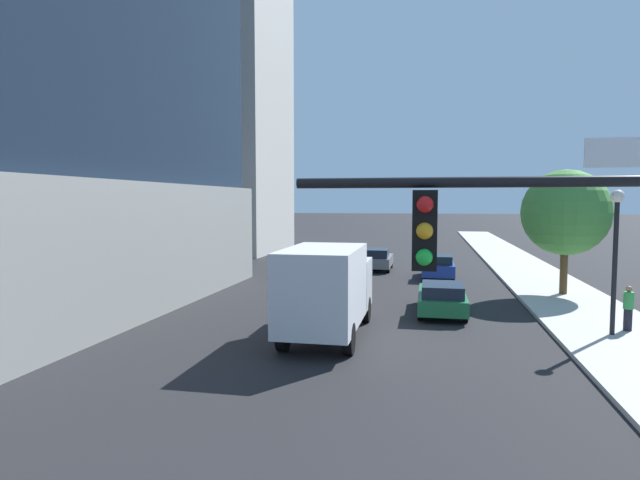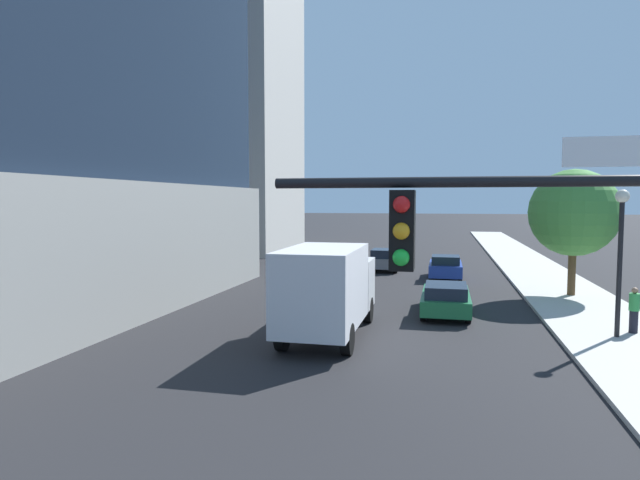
% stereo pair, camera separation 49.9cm
% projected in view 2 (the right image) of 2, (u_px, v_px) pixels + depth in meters
% --- Properties ---
extents(sidewalk, '(4.31, 120.00, 0.15)m').
position_uv_depth(sidewalk, '(601.00, 322.00, 20.51)').
color(sidewalk, '#B2AFA8').
rests_on(sidewalk, ground).
extents(construction_building, '(16.64, 13.16, 45.38)m').
position_uv_depth(construction_building, '(206.00, 44.00, 49.92)').
color(construction_building, '#B2AFA8').
rests_on(construction_building, ground).
extents(traffic_light_pole, '(6.56, 0.48, 5.57)m').
position_uv_depth(traffic_light_pole, '(608.00, 267.00, 6.44)').
color(traffic_light_pole, black).
rests_on(traffic_light_pole, sidewalk).
extents(street_lamp, '(0.44, 0.44, 4.95)m').
position_uv_depth(street_lamp, '(621.00, 239.00, 17.72)').
color(street_lamp, black).
rests_on(street_lamp, sidewalk).
extents(street_tree, '(4.19, 4.19, 6.10)m').
position_uv_depth(street_tree, '(574.00, 213.00, 25.64)').
color(street_tree, brown).
rests_on(street_tree, sidewalk).
extents(car_gray, '(1.87, 4.13, 1.51)m').
position_uv_depth(car_gray, '(385.00, 259.00, 36.08)').
color(car_gray, slate).
rests_on(car_gray, ground).
extents(car_green, '(1.93, 4.66, 1.37)m').
position_uv_depth(car_green, '(446.00, 298.00, 22.06)').
color(car_green, '#1E6638').
rests_on(car_green, ground).
extents(car_blue, '(1.90, 4.14, 1.47)m').
position_uv_depth(car_blue, '(445.00, 267.00, 32.23)').
color(car_blue, '#233D9E').
rests_on(car_blue, ground).
extents(box_truck, '(2.38, 6.58, 3.18)m').
position_uv_depth(box_truck, '(328.00, 287.00, 18.31)').
color(box_truck, silver).
rests_on(box_truck, ground).
extents(pedestrian_green_shirt, '(0.34, 0.34, 1.59)m').
position_uv_depth(pedestrian_green_shirt, '(634.00, 310.00, 18.43)').
color(pedestrian_green_shirt, black).
rests_on(pedestrian_green_shirt, sidewalk).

